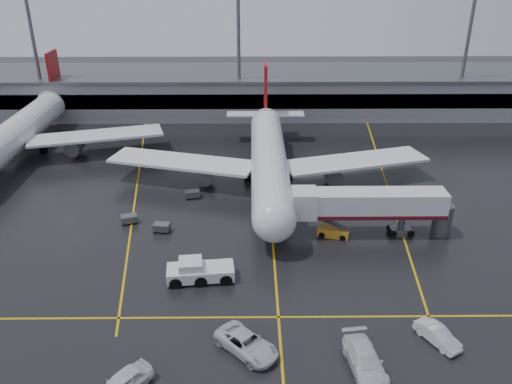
{
  "coord_description": "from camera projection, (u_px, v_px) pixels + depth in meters",
  "views": [
    {
      "loc": [
        -2.55,
        -62.36,
        32.6
      ],
      "look_at": [
        -2.0,
        -2.0,
        4.0
      ],
      "focal_mm": 36.49,
      "sensor_mm": 36.0,
      "label": 1
    }
  ],
  "objects": [
    {
      "name": "light_mast_left",
      "position": [
        35.0,
        48.0,
        101.71
      ],
      "size": [
        3.0,
        1.2,
        25.45
      ],
      "color": "#595B60",
      "rests_on": "ground"
    },
    {
      "name": "baggage_cart_c",
      "position": [
        192.0,
        194.0,
        74.1
      ],
      "size": [
        2.23,
        1.7,
        1.12
      ],
      "color": "#595B60",
      "rests_on": "ground"
    },
    {
      "name": "service_van_b",
      "position": [
        365.0,
        360.0,
        43.91
      ],
      "size": [
        3.46,
        6.78,
        1.88
      ],
      "primitive_type": "imported",
      "rotation": [
        0.0,
        0.0,
        0.13
      ],
      "color": "silver",
      "rests_on": "ground"
    },
    {
      "name": "service_van_d",
      "position": [
        122.0,
        384.0,
        41.56
      ],
      "size": [
        5.02,
        5.56,
        1.83
      ],
      "primitive_type": "imported",
      "rotation": [
        0.0,
        0.0,
        -0.67
      ],
      "color": "white",
      "rests_on": "ground"
    },
    {
      "name": "light_mast_mid",
      "position": [
        239.0,
        48.0,
        102.05
      ],
      "size": [
        3.0,
        1.2,
        25.45
      ],
      "color": "#595B60",
      "rests_on": "ground"
    },
    {
      "name": "service_van_c",
      "position": [
        438.0,
        335.0,
        46.99
      ],
      "size": [
        3.67,
        4.81,
        1.52
      ],
      "primitive_type": "imported",
      "rotation": [
        0.0,
        0.0,
        0.51
      ],
      "color": "silver",
      "rests_on": "ground"
    },
    {
      "name": "jet_bridge",
      "position": [
        370.0,
        206.0,
        63.32
      ],
      "size": [
        19.9,
        3.4,
        6.05
      ],
      "color": "silver",
      "rests_on": "ground"
    },
    {
      "name": "ground",
      "position": [
        271.0,
        212.0,
        70.33
      ],
      "size": [
        220.0,
        220.0,
        0.0
      ],
      "primitive_type": "plane",
      "color": "black",
      "rests_on": "ground"
    },
    {
      "name": "service_van_a",
      "position": [
        247.0,
        344.0,
        45.85
      ],
      "size": [
        6.42,
        6.4,
        1.72
      ],
      "primitive_type": "imported",
      "rotation": [
        0.0,
        0.0,
        0.79
      ],
      "color": "silver",
      "rests_on": "ground"
    },
    {
      "name": "baggage_cart_b",
      "position": [
        129.0,
        219.0,
        67.35
      ],
      "size": [
        2.3,
        1.85,
        1.12
      ],
      "color": "#595B60",
      "rests_on": "ground"
    },
    {
      "name": "terminal",
      "position": [
        263.0,
        91.0,
        111.79
      ],
      "size": [
        122.0,
        19.0,
        8.6
      ],
      "color": "gray",
      "rests_on": "ground"
    },
    {
      "name": "pushback_tractor",
      "position": [
        199.0,
        272.0,
        55.73
      ],
      "size": [
        7.41,
        3.73,
        2.55
      ],
      "color": "silver",
      "rests_on": "ground"
    },
    {
      "name": "apron_line_right",
      "position": [
        386.0,
        181.0,
        79.51
      ],
      "size": [
        7.57,
        69.64,
        0.02
      ],
      "primitive_type": "cube",
      "rotation": [
        0.0,
        0.0,
        -0.1
      ],
      "color": "gold",
      "rests_on": "ground"
    },
    {
      "name": "main_airliner",
      "position": [
        269.0,
        157.0,
        77.29
      ],
      "size": [
        48.8,
        45.6,
        14.1
      ],
      "color": "silver",
      "rests_on": "ground"
    },
    {
      "name": "light_mast_right",
      "position": [
        467.0,
        48.0,
        102.42
      ],
      "size": [
        3.0,
        1.2,
        25.45
      ],
      "color": "#595B60",
      "rests_on": "ground"
    },
    {
      "name": "apron_line_stop",
      "position": [
        278.0,
        317.0,
        50.44
      ],
      "size": [
        60.0,
        0.25,
        0.02
      ],
      "primitive_type": "cube",
      "color": "gold",
      "rests_on": "ground"
    },
    {
      "name": "belt_loader",
      "position": [
        333.0,
        232.0,
        64.37
      ],
      "size": [
        4.16,
        2.72,
        2.44
      ],
      "color": "orange",
      "rests_on": "ground"
    },
    {
      "name": "baggage_cart_a",
      "position": [
        162.0,
        227.0,
        65.34
      ],
      "size": [
        2.16,
        1.56,
        1.12
      ],
      "color": "#595B60",
      "rests_on": "ground"
    },
    {
      "name": "apron_line_left",
      "position": [
        137.0,
        182.0,
        79.2
      ],
      "size": [
        9.99,
        69.35,
        0.02
      ],
      "primitive_type": "cube",
      "rotation": [
        0.0,
        0.0,
        0.14
      ],
      "color": "gold",
      "rests_on": "ground"
    },
    {
      "name": "second_airliner",
      "position": [
        18.0,
        132.0,
        87.79
      ],
      "size": [
        48.8,
        45.6,
        14.1
      ],
      "color": "silver",
      "rests_on": "ground"
    },
    {
      "name": "apron_line_centre",
      "position": [
        271.0,
        212.0,
        70.32
      ],
      "size": [
        0.25,
        90.0,
        0.02
      ],
      "primitive_type": "cube",
      "color": "gold",
      "rests_on": "ground"
    }
  ]
}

